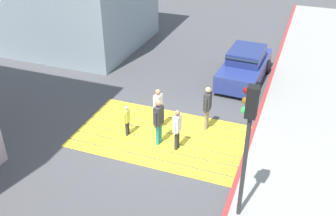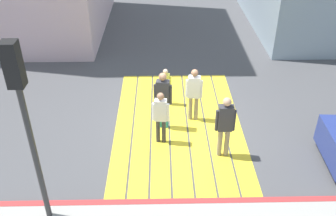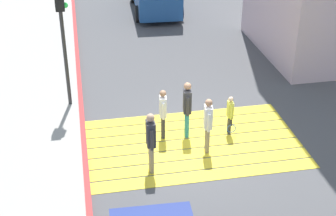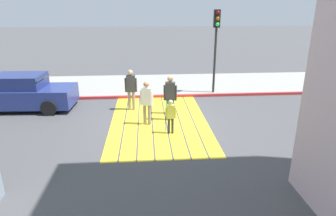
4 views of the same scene
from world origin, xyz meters
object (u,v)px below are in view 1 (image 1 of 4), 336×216
at_px(pedestrian_adult_lead, 159,119).
at_px(pedestrian_child_with_racket, 127,119).
at_px(car_parked_near_curb, 245,66).
at_px(pedestrian_adult_trailing, 158,106).
at_px(pedestrian_adult_side, 207,105).
at_px(traffic_light_corner, 248,129).
at_px(pedestrian_teen_behind, 177,127).

relative_size(pedestrian_adult_lead, pedestrian_child_with_racket, 1.43).
xyz_separation_m(car_parked_near_curb, pedestrian_adult_trailing, (2.30, 5.44, 0.27)).
xyz_separation_m(pedestrian_adult_trailing, pedestrian_adult_side, (-1.76, -0.67, 0.05)).
bearing_deg(car_parked_near_curb, pedestrian_adult_trailing, 67.09).
bearing_deg(pedestrian_adult_side, traffic_light_corner, 116.95).
distance_m(car_parked_near_curb, pedestrian_child_with_racket, 7.04).
bearing_deg(pedestrian_adult_side, pedestrian_adult_lead, 49.68).
bearing_deg(pedestrian_adult_trailing, car_parked_near_curb, -112.91).
distance_m(pedestrian_adult_trailing, pedestrian_adult_side, 1.88).
distance_m(pedestrian_adult_side, pedestrian_child_with_racket, 3.09).
relative_size(pedestrian_adult_lead, pedestrian_teen_behind, 1.13).
bearing_deg(pedestrian_adult_trailing, pedestrian_teen_behind, 138.43).
height_order(pedestrian_adult_trailing, pedestrian_child_with_racket, pedestrian_adult_trailing).
distance_m(car_parked_near_curb, pedestrian_adult_trailing, 5.91).
relative_size(car_parked_near_curb, pedestrian_adult_lead, 2.40).
bearing_deg(pedestrian_child_with_racket, pedestrian_teen_behind, 175.22).
bearing_deg(traffic_light_corner, pedestrian_teen_behind, -42.25).
relative_size(traffic_light_corner, pedestrian_child_with_racket, 3.32).
bearing_deg(pedestrian_child_with_racket, car_parked_near_curb, -117.25).
distance_m(pedestrian_adult_lead, pedestrian_adult_side, 2.10).
xyz_separation_m(traffic_light_corner, pedestrian_adult_lead, (3.47, -2.56, -1.97)).
relative_size(car_parked_near_curb, pedestrian_teen_behind, 2.72).
xyz_separation_m(car_parked_near_curb, traffic_light_corner, (-1.58, 8.93, 2.30)).
relative_size(pedestrian_teen_behind, pedestrian_child_with_racket, 1.26).
distance_m(pedestrian_adult_side, pedestrian_teen_behind, 1.79).
distance_m(pedestrian_teen_behind, pedestrian_child_with_racket, 2.07).
distance_m(traffic_light_corner, pedestrian_teen_behind, 4.27).
relative_size(car_parked_near_curb, pedestrian_child_with_racket, 3.42).
height_order(car_parked_near_curb, pedestrian_teen_behind, pedestrian_teen_behind).
relative_size(pedestrian_adult_side, pedestrian_teen_behind, 1.13).
relative_size(pedestrian_adult_side, pedestrian_child_with_racket, 1.42).
relative_size(traffic_light_corner, pedestrian_adult_side, 2.33).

